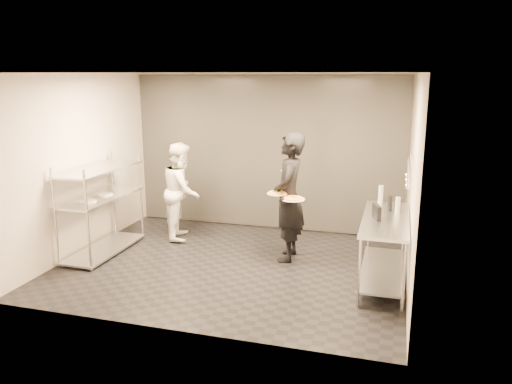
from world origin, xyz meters
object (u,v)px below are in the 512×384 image
(waiter, at_px, (289,197))
(salad_plate, at_px, (289,169))
(bottle_clear, at_px, (398,205))
(bottle_green, at_px, (381,194))
(bottle_dark, at_px, (390,203))
(chef, at_px, (182,191))
(pizza_plate_near, at_px, (277,193))
(prep_counter, at_px, (384,239))
(pass_rack, at_px, (101,205))
(pizza_plate_far, at_px, (293,199))
(pos_monitor, at_px, (377,212))

(waiter, xyz_separation_m, salad_plate, (-0.07, 0.34, 0.36))
(bottle_clear, bearing_deg, bottle_green, 117.02)
(bottle_clear, xyz_separation_m, bottle_dark, (-0.10, 0.06, 0.01))
(chef, xyz_separation_m, pizza_plate_near, (1.85, -0.68, 0.24))
(waiter, xyz_separation_m, bottle_dark, (1.48, -0.15, 0.06))
(prep_counter, bearing_deg, pass_rack, -179.97)
(pizza_plate_far, relative_size, salad_plate, 1.29)
(pos_monitor, relative_size, bottle_dark, 1.18)
(pizza_plate_near, relative_size, salad_plate, 1.12)
(waiter, xyz_separation_m, pos_monitor, (1.32, -0.61, 0.04))
(bottle_dark, bearing_deg, waiter, 174.16)
(pass_rack, xyz_separation_m, prep_counter, (4.33, 0.00, -0.14))
(bottle_green, bearing_deg, bottle_dark, -71.32)
(chef, height_order, bottle_dark, chef)
(pizza_plate_far, relative_size, bottle_dark, 1.51)
(prep_counter, bearing_deg, bottle_green, 97.63)
(pizza_plate_far, bearing_deg, chef, 159.81)
(pos_monitor, bearing_deg, bottle_dark, 53.16)
(pass_rack, distance_m, pizza_plate_near, 2.79)
(bottle_dark, bearing_deg, pizza_plate_far, -175.48)
(chef, relative_size, bottle_dark, 7.32)
(waiter, distance_m, salad_plate, 0.50)
(chef, bearing_deg, bottle_dark, -117.20)
(pizza_plate_near, height_order, bottle_green, bottle_green)
(chef, distance_m, salad_plate, 1.99)
(pos_monitor, distance_m, bottle_clear, 0.48)
(waiter, bearing_deg, prep_counter, 65.69)
(waiter, bearing_deg, pizza_plate_far, 20.05)
(waiter, relative_size, pizza_plate_far, 5.68)
(prep_counter, distance_m, pizza_plate_far, 1.40)
(pass_rack, relative_size, pizza_plate_near, 5.37)
(prep_counter, distance_m, bottle_clear, 0.53)
(prep_counter, height_order, waiter, waiter)
(waiter, height_order, pizza_plate_near, waiter)
(pass_rack, distance_m, salad_plate, 3.00)
(pizza_plate_near, bearing_deg, bottle_green, 16.90)
(pizza_plate_near, bearing_deg, pos_monitor, -17.07)
(pizza_plate_far, bearing_deg, pizza_plate_near, 160.32)
(chef, xyz_separation_m, bottle_clear, (3.56, -0.72, 0.20))
(pass_rack, relative_size, chef, 0.96)
(chef, height_order, pizza_plate_far, chef)
(chef, relative_size, bottle_green, 6.41)
(waiter, xyz_separation_m, pizza_plate_near, (-0.14, -0.17, 0.10))
(pass_rack, height_order, waiter, waiter)
(pos_monitor, xyz_separation_m, bottle_green, (0.01, 0.89, 0.03))
(bottle_green, bearing_deg, salad_plate, 177.54)
(salad_plate, height_order, bottle_clear, salad_plate)
(waiter, distance_m, pos_monitor, 1.45)
(pass_rack, distance_m, chef, 1.38)
(prep_counter, relative_size, bottle_green, 6.95)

